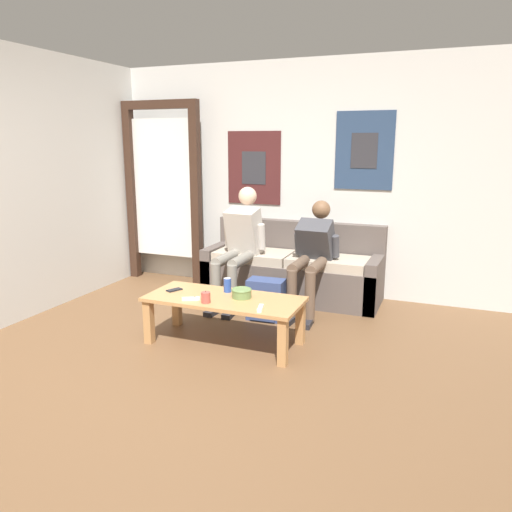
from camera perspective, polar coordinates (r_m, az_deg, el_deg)
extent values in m
plane|color=brown|center=(3.47, -10.33, -16.39)|extent=(18.00, 18.00, 0.00)
cube|color=silver|center=(5.66, 4.80, 8.77)|extent=(10.00, 0.05, 2.55)
cube|color=#471E1E|center=(5.79, -0.24, 10.03)|extent=(0.65, 0.01, 0.82)
cube|color=#2D2D33|center=(5.78, -0.26, 10.03)|extent=(0.29, 0.01, 0.37)
cube|color=navy|center=(5.44, 12.28, 11.68)|extent=(0.61, 0.01, 0.81)
cube|color=#2D2D33|center=(5.43, 12.26, 11.68)|extent=(0.27, 0.01, 0.36)
cube|color=#382319|center=(6.41, -14.00, 6.68)|extent=(0.10, 0.10, 2.05)
cube|color=#382319|center=(5.93, -6.86, 6.49)|extent=(0.10, 0.10, 2.05)
cube|color=#382319|center=(6.13, -11.00, 16.63)|extent=(1.00, 0.10, 0.10)
cube|color=silver|center=(6.16, -10.51, 7.57)|extent=(0.82, 0.02, 1.64)
cube|color=#564C47|center=(5.68, 4.94, -0.06)|extent=(1.92, 0.13, 0.81)
cube|color=#564C47|center=(5.43, 3.88, -2.91)|extent=(1.92, 0.53, 0.40)
cube|color=#564C47|center=(5.74, -4.67, -1.42)|extent=(0.12, 0.53, 0.52)
cube|color=#564C47|center=(5.22, 13.31, -3.21)|extent=(0.12, 0.53, 0.52)
cube|color=#B2A38E|center=(5.51, -0.23, 0.05)|extent=(0.82, 0.49, 0.10)
cube|color=#B2A38E|center=(5.26, 8.26, -0.71)|extent=(0.82, 0.49, 0.10)
cube|color=#B27F4C|center=(4.21, -3.66, -4.93)|extent=(1.31, 0.57, 0.03)
cube|color=#B27F4C|center=(4.74, -9.04, -5.60)|extent=(0.07, 0.07, 0.38)
cube|color=#B27F4C|center=(4.28, 5.10, -7.57)|extent=(0.07, 0.07, 0.38)
cube|color=#B27F4C|center=(4.37, -12.15, -7.34)|extent=(0.07, 0.07, 0.38)
cube|color=#B27F4C|center=(3.87, 3.09, -9.83)|extent=(0.07, 0.07, 0.38)
cylinder|color=gray|center=(5.16, -3.51, -0.29)|extent=(0.11, 0.46, 0.11)
cylinder|color=gray|center=(5.02, -4.61, -3.51)|extent=(0.10, 0.10, 0.48)
cube|color=#232328|center=(5.04, -4.91, -6.33)|extent=(0.11, 0.25, 0.05)
cylinder|color=gray|center=(5.09, -1.68, -0.46)|extent=(0.11, 0.46, 0.11)
cylinder|color=gray|center=(4.95, -2.73, -3.74)|extent=(0.10, 0.10, 0.48)
cube|color=#232328|center=(4.96, -3.04, -6.61)|extent=(0.11, 0.25, 0.05)
cube|color=beige|center=(5.34, -1.34, 2.79)|extent=(0.37, 0.36, 0.53)
sphere|color=beige|center=(5.37, -0.97, 6.87)|extent=(0.20, 0.20, 0.20)
cylinder|color=beige|center=(5.42, -3.21, 2.51)|extent=(0.08, 0.11, 0.28)
cylinder|color=beige|center=(5.27, 0.62, 2.23)|extent=(0.08, 0.11, 0.28)
cylinder|color=brown|center=(4.90, 4.90, -1.03)|extent=(0.11, 0.43, 0.11)
cylinder|color=brown|center=(4.77, 4.09, -4.40)|extent=(0.10, 0.10, 0.48)
cube|color=#232328|center=(4.78, 3.78, -7.37)|extent=(0.11, 0.25, 0.05)
cylinder|color=brown|center=(4.85, 6.93, -1.22)|extent=(0.11, 0.43, 0.11)
cylinder|color=brown|center=(4.72, 6.17, -4.63)|extent=(0.10, 0.10, 0.48)
cube|color=#232328|center=(4.74, 5.87, -7.63)|extent=(0.11, 0.25, 0.05)
cube|color=#3F3F44|center=(5.13, 6.91, 1.68)|extent=(0.36, 0.41, 0.47)
sphere|color=brown|center=(5.23, 7.46, 5.29)|extent=(0.19, 0.19, 0.19)
cylinder|color=#3F3F44|center=(5.21, 4.89, 1.44)|extent=(0.08, 0.13, 0.24)
cylinder|color=#3F3F44|center=(5.11, 9.06, 1.11)|extent=(0.08, 0.13, 0.24)
cube|color=navy|center=(4.83, 1.17, -4.97)|extent=(0.36, 0.22, 0.39)
cube|color=navy|center=(4.78, 0.82, -6.31)|extent=(0.25, 0.08, 0.18)
cylinder|color=#607F47|center=(4.17, -1.65, -4.31)|extent=(0.16, 0.16, 0.07)
torus|color=#607F47|center=(4.17, -1.66, -3.87)|extent=(0.17, 0.17, 0.02)
cylinder|color=#B24C42|center=(4.07, -5.76, -4.74)|extent=(0.07, 0.07, 0.09)
cylinder|color=black|center=(4.05, -5.78, -4.06)|extent=(0.00, 0.00, 0.01)
cylinder|color=#28479E|center=(4.33, -3.28, -3.35)|extent=(0.07, 0.07, 0.12)
cylinder|color=silver|center=(4.32, -3.29, -2.56)|extent=(0.06, 0.06, 0.00)
cube|color=white|center=(3.90, 0.51, -5.97)|extent=(0.07, 0.15, 0.02)
cylinder|color=#333842|center=(3.92, 0.57, -5.63)|extent=(0.01, 0.01, 0.00)
cube|color=white|center=(4.16, -7.45, -4.86)|extent=(0.14, 0.10, 0.02)
cylinder|color=#333842|center=(4.15, -7.01, -4.67)|extent=(0.01, 0.01, 0.00)
cube|color=black|center=(4.44, -9.32, -3.84)|extent=(0.12, 0.15, 0.01)
cube|color=black|center=(4.44, -9.33, -3.77)|extent=(0.11, 0.14, 0.00)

